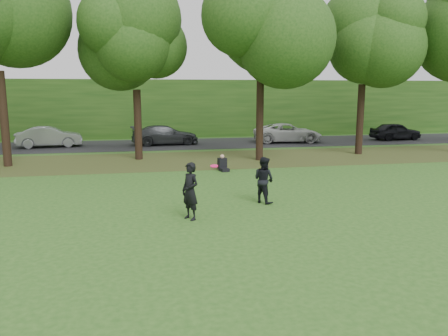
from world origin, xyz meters
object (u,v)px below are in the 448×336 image
player_left (190,191)px  frisbee (214,166)px  seated_person (223,165)px  player_right (264,180)px

player_left → frisbee: 1.40m
player_left → seated_person: player_left is taller
player_left → player_right: 3.29m
player_right → seated_person: player_right is taller
frisbee → seated_person: 7.71m
player_right → seated_person: bearing=-31.9°
player_left → seated_person: bearing=128.5°
frisbee → player_left: bearing=-136.9°
seated_person → frisbee: bearing=-113.4°
frisbee → player_right: bearing=20.9°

